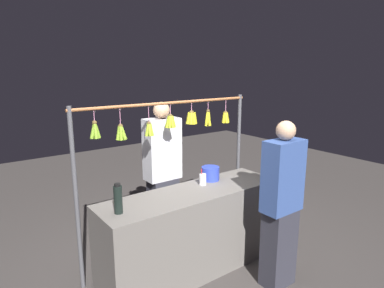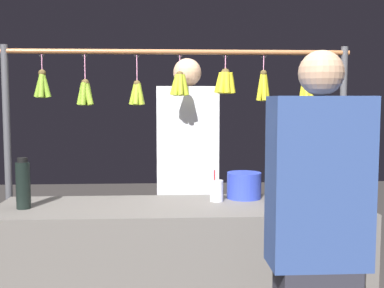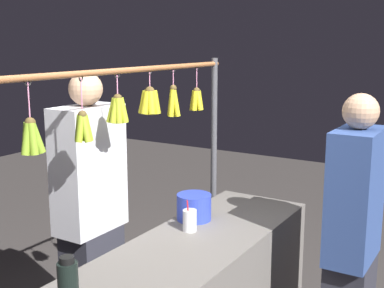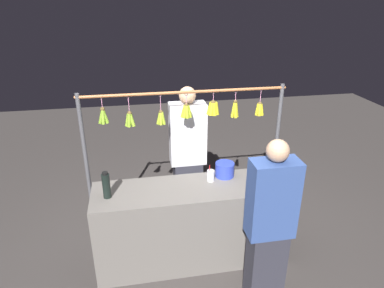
# 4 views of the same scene
# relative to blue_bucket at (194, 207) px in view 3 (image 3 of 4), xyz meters

# --- Properties ---
(display_rack) EXTENTS (2.21, 0.14, 1.85)m
(display_rack) POSITION_rel_blue_bucket_xyz_m (0.38, -0.25, 0.35)
(display_rack) COLOR #4C4C51
(display_rack) RESTS_ON ground
(blue_bucket) EXTENTS (0.21, 0.21, 0.16)m
(blue_bucket) POSITION_rel_blue_bucket_xyz_m (0.00, 0.00, 0.00)
(blue_bucket) COLOR #2D41BA
(blue_bucket) RESTS_ON market_counter
(drink_cup) EXTENTS (0.08, 0.08, 0.18)m
(drink_cup) POSITION_rel_blue_bucket_xyz_m (0.17, 0.08, -0.02)
(drink_cup) COLOR silver
(drink_cup) RESTS_ON market_counter
(vendor_person) EXTENTS (0.43, 0.23, 1.79)m
(vendor_person) POSITION_rel_blue_bucket_xyz_m (0.32, -0.53, -0.11)
(vendor_person) COLOR #2D2D38
(vendor_person) RESTS_ON ground
(customer_person) EXTENTS (0.40, 0.22, 1.70)m
(customer_person) POSITION_rel_blue_bucket_xyz_m (-0.16, 0.89, -0.15)
(customer_person) COLOR #2D2D38
(customer_person) RESTS_ON ground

